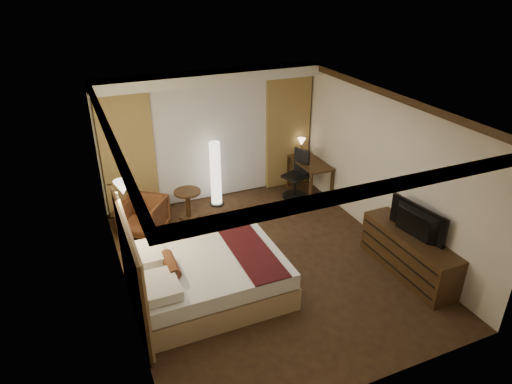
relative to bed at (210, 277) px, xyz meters
name	(u,v)px	position (x,y,z in m)	size (l,w,h in m)	color
floor	(265,263)	(1.10, 0.42, -0.32)	(4.50, 5.50, 0.01)	#311C13
ceiling	(267,106)	(1.10, 0.42, 2.38)	(4.50, 5.50, 0.01)	white
back_wall	(211,136)	(1.10, 3.17, 1.03)	(4.50, 0.02, 2.70)	beige
left_wall	(118,220)	(-1.15, 0.42, 1.03)	(0.02, 5.50, 2.70)	beige
right_wall	(384,168)	(3.35, 0.42, 1.03)	(0.02, 5.50, 2.70)	beige
crown_molding	(267,110)	(1.10, 0.42, 2.32)	(4.50, 5.50, 0.12)	black
soffit	(212,77)	(1.10, 2.92, 2.28)	(4.50, 0.50, 0.20)	white
curtain_sheer	(212,142)	(1.10, 3.09, 0.93)	(2.48, 0.04, 2.45)	silver
curtain_left_drape	(128,155)	(-0.60, 3.03, 0.93)	(1.00, 0.14, 2.45)	#9E8048
curtain_right_drape	(288,132)	(2.80, 3.03, 0.93)	(1.00, 0.14, 2.45)	#9E8048
wall_sconce	(122,188)	(-0.99, 0.85, 1.30)	(0.24, 0.24, 0.24)	white
bed	(210,277)	(0.00, 0.00, 0.00)	(2.18, 1.70, 0.64)	white
headboard	(132,271)	(-1.10, 0.00, 0.43)	(0.12, 2.00, 1.50)	#A3825F
armchair	(143,215)	(-0.57, 2.20, 0.06)	(0.74, 0.69, 0.76)	#432914
side_table	(188,204)	(0.34, 2.44, -0.03)	(0.52, 0.52, 0.58)	black
floor_lamp	(216,174)	(1.03, 2.73, 0.38)	(0.29, 0.29, 1.39)	white
desk	(309,177)	(3.05, 2.42, 0.06)	(0.55, 1.13, 0.75)	black
desk_lamp	(301,147)	(3.05, 2.84, 0.60)	(0.18, 0.18, 0.34)	#FFD899
office_chair	(295,175)	(2.67, 2.37, 0.21)	(0.51, 0.51, 1.05)	black
dresser	(409,254)	(3.10, -0.72, 0.04)	(0.50, 1.83, 0.71)	black
television	(413,218)	(3.07, -0.72, 0.70)	(1.06, 0.61, 0.14)	black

